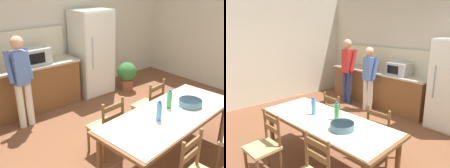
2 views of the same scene
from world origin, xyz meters
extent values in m
plane|color=brown|center=(0.00, 0.00, 0.00)|extent=(8.32, 8.32, 0.00)
cube|color=beige|center=(0.00, 2.66, 1.45)|extent=(6.52, 0.12, 2.90)
cube|color=beige|center=(-3.26, 0.00, 1.45)|extent=(0.12, 5.20, 2.90)
cube|color=brown|center=(-1.13, 2.23, 0.44)|extent=(2.84, 0.62, 0.88)
cube|color=#B2A893|center=(-1.13, 2.23, 0.90)|extent=(2.88, 0.66, 0.04)
cube|color=#B7BCC1|center=(-1.77, 2.23, 0.91)|extent=(0.52, 0.38, 0.02)
cube|color=beige|center=(-1.13, 2.54, 1.22)|extent=(2.84, 0.03, 0.60)
cube|color=silver|center=(0.80, 1.85, 0.92)|extent=(0.75, 0.02, 1.77)
cylinder|color=#A5AAB2|center=(0.57, 1.83, 1.02)|extent=(0.02, 0.02, 0.65)
cube|color=#B2B7BC|center=(-0.49, 2.21, 1.07)|extent=(0.50, 0.38, 0.30)
cube|color=black|center=(-0.54, 2.01, 1.07)|extent=(0.30, 0.01, 0.19)
cube|color=tan|center=(-1.32, 2.20, 1.10)|extent=(0.24, 0.16, 0.36)
cylinder|color=brown|center=(-0.80, -0.94, 0.36)|extent=(0.07, 0.07, 0.72)
cylinder|color=brown|center=(-0.86, -0.28, 0.36)|extent=(0.07, 0.07, 0.72)
cylinder|color=brown|center=(1.11, -0.11, 0.36)|extent=(0.07, 0.07, 0.72)
cube|color=brown|center=(0.15, -0.52, 0.74)|extent=(2.24, 1.04, 0.04)
cube|color=beige|center=(0.15, -0.52, 0.76)|extent=(2.15, 1.00, 0.01)
cylinder|color=#4C8ED6|center=(-0.12, -0.55, 0.88)|extent=(0.07, 0.07, 0.24)
cylinder|color=#2D51B2|center=(-0.12, -0.55, 1.02)|extent=(0.04, 0.04, 0.03)
cylinder|color=green|center=(0.25, -0.41, 0.88)|extent=(0.07, 0.07, 0.24)
cylinder|color=#2D51B2|center=(0.25, -0.41, 1.02)|extent=(0.04, 0.04, 0.03)
cylinder|color=slate|center=(0.54, -0.55, 0.81)|extent=(0.32, 0.32, 0.09)
cylinder|color=slate|center=(0.54, -0.55, 0.84)|extent=(0.31, 0.31, 0.02)
cylinder|color=brown|center=(-0.23, 0.37, 0.21)|extent=(0.04, 0.04, 0.41)
cylinder|color=brown|center=(-0.59, 0.35, 0.21)|extent=(0.04, 0.04, 0.41)
cylinder|color=brown|center=(-0.21, 0.03, 0.21)|extent=(0.04, 0.04, 0.41)
cylinder|color=brown|center=(-0.57, 0.01, 0.21)|extent=(0.04, 0.04, 0.41)
cube|color=tan|center=(-0.40, 0.19, 0.43)|extent=(0.44, 0.42, 0.04)
cylinder|color=brown|center=(-0.21, 0.03, 0.68)|extent=(0.04, 0.04, 0.46)
cylinder|color=brown|center=(-0.57, 0.01, 0.68)|extent=(0.04, 0.04, 0.46)
cube|color=brown|center=(-0.39, 0.02, 0.81)|extent=(0.36, 0.04, 0.07)
cube|color=brown|center=(-0.39, 0.02, 0.66)|extent=(0.36, 0.04, 0.07)
cylinder|color=brown|center=(-0.44, -1.51, 0.21)|extent=(0.04, 0.04, 0.41)
cylinder|color=brown|center=(-0.47, -1.17, 0.21)|extent=(0.04, 0.04, 0.41)
cylinder|color=brown|center=(-0.11, -1.14, 0.21)|extent=(0.04, 0.04, 0.41)
cube|color=tan|center=(-0.27, -1.32, 0.43)|extent=(0.45, 0.44, 0.04)
cylinder|color=brown|center=(-0.47, -1.17, 0.68)|extent=(0.04, 0.04, 0.46)
cylinder|color=brown|center=(-0.11, -1.14, 0.68)|extent=(0.04, 0.04, 0.46)
cube|color=brown|center=(-0.29, -1.15, 0.81)|extent=(0.36, 0.06, 0.07)
cube|color=brown|center=(-0.29, -1.15, 0.66)|extent=(0.36, 0.06, 0.07)
cylinder|color=brown|center=(0.73, 0.46, 0.21)|extent=(0.04, 0.04, 0.41)
cylinder|color=brown|center=(0.38, 0.43, 0.21)|extent=(0.04, 0.04, 0.41)
cylinder|color=brown|center=(0.77, 0.13, 0.21)|extent=(0.04, 0.04, 0.41)
cylinder|color=brown|center=(0.41, 0.09, 0.21)|extent=(0.04, 0.04, 0.41)
cube|color=tan|center=(0.57, 0.28, 0.43)|extent=(0.46, 0.44, 0.04)
cylinder|color=brown|center=(0.77, 0.13, 0.68)|extent=(0.04, 0.04, 0.46)
cylinder|color=brown|center=(0.41, 0.09, 0.68)|extent=(0.04, 0.04, 0.46)
cube|color=brown|center=(0.59, 0.11, 0.81)|extent=(0.36, 0.06, 0.07)
cube|color=brown|center=(0.59, 0.11, 0.66)|extent=(0.36, 0.06, 0.07)
cylinder|color=brown|center=(0.51, -1.09, 0.68)|extent=(0.04, 0.04, 0.46)
cylinder|color=brown|center=(0.86, -1.05, 0.68)|extent=(0.04, 0.04, 0.46)
cube|color=brown|center=(0.68, -1.07, 0.81)|extent=(0.36, 0.07, 0.07)
cube|color=brown|center=(0.68, -1.07, 0.66)|extent=(0.36, 0.07, 0.07)
cylinder|color=navy|center=(-1.86, 1.70, 0.43)|extent=(0.13, 0.13, 0.87)
cylinder|color=navy|center=(-1.69, 1.70, 0.43)|extent=(0.13, 0.13, 0.87)
cube|color=red|center=(-1.77, 1.70, 1.17)|extent=(0.24, 0.20, 0.61)
sphere|color=tan|center=(-1.77, 1.70, 1.63)|extent=(0.23, 0.23, 0.23)
cylinder|color=red|center=(-1.94, 1.77, 1.20)|extent=(0.10, 0.23, 0.58)
cylinder|color=red|center=(-1.60, 1.77, 1.20)|extent=(0.10, 0.23, 0.58)
cylinder|color=silver|center=(-1.07, 1.68, 0.40)|extent=(0.12, 0.12, 0.79)
cylinder|color=silver|center=(-0.91, 1.68, 0.40)|extent=(0.12, 0.12, 0.79)
cube|color=#5175BC|center=(-0.99, 1.68, 1.07)|extent=(0.22, 0.18, 0.56)
sphere|color=tan|center=(-0.99, 1.68, 1.49)|extent=(0.21, 0.21, 0.21)
cylinder|color=#5175BC|center=(-1.15, 1.74, 1.10)|extent=(0.09, 0.21, 0.53)
cylinder|color=#5175BC|center=(-0.83, 1.74, 1.10)|extent=(0.09, 0.21, 0.53)
camera|label=1|loc=(-2.42, -2.41, 2.41)|focal=42.00mm
camera|label=2|loc=(2.46, -2.30, 2.05)|focal=35.00mm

